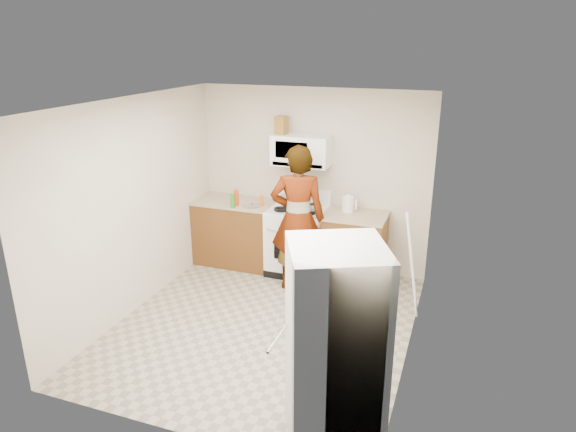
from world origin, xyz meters
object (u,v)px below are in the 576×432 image
at_px(microwave, 302,150).
at_px(fridge, 335,349).
at_px(person, 298,219).
at_px(saucepan, 289,200).
at_px(gas_range, 298,239).
at_px(kettle, 348,204).

bearing_deg(microwave, fridge, -67.11).
height_order(microwave, person, microwave).
bearing_deg(microwave, saucepan, -169.58).
xyz_separation_m(gas_range, microwave, (0.00, 0.13, 1.21)).
bearing_deg(saucepan, person, -59.93).
relative_size(gas_range, kettle, 5.79).
height_order(gas_range, saucepan, gas_range).
xyz_separation_m(fridge, saucepan, (-1.45, 3.01, 0.16)).
bearing_deg(fridge, gas_range, 88.88).
distance_m(gas_range, saucepan, 0.56).
distance_m(kettle, saucepan, 0.82).
bearing_deg(fridge, microwave, 87.99).
relative_size(fridge, kettle, 8.70).
relative_size(microwave, fridge, 0.45).
xyz_separation_m(fridge, kettle, (-0.63, 3.03, 0.18)).
xyz_separation_m(gas_range, kettle, (0.66, 0.11, 0.55)).
distance_m(microwave, fridge, 3.41).
xyz_separation_m(microwave, saucepan, (-0.17, -0.03, -0.69)).
height_order(fridge, saucepan, fridge).
height_order(kettle, saucepan, kettle).
bearing_deg(microwave, gas_range, -90.00).
bearing_deg(saucepan, fridge, -64.28).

